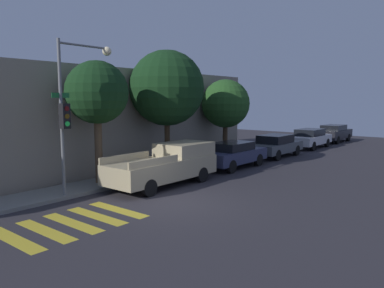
{
  "coord_description": "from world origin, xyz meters",
  "views": [
    {
      "loc": [
        -9.47,
        -8.73,
        3.63
      ],
      "look_at": [
        3.79,
        2.1,
        1.6
      ],
      "focal_mm": 35.0,
      "sensor_mm": 36.0,
      "label": 1
    }
  ],
  "objects_px": {
    "sedan_tail_of_row": "(334,133)",
    "tree_far_end": "(225,104)",
    "sedan_near_corner": "(233,154)",
    "tree_midblock": "(167,88)",
    "tree_near_corner": "(97,93)",
    "sedan_far_end": "(310,138)",
    "traffic_light_pole": "(74,99)",
    "pickup_truck": "(167,164)",
    "sedan_middle": "(276,145)"
  },
  "relations": [
    {
      "from": "sedan_tail_of_row",
      "to": "tree_far_end",
      "type": "distance_m",
      "value": 13.98
    },
    {
      "from": "sedan_near_corner",
      "to": "tree_midblock",
      "type": "height_order",
      "value": "tree_midblock"
    },
    {
      "from": "tree_near_corner",
      "to": "sedan_far_end",
      "type": "bearing_deg",
      "value": -6.66
    },
    {
      "from": "sedan_near_corner",
      "to": "sedan_far_end",
      "type": "height_order",
      "value": "sedan_far_end"
    },
    {
      "from": "tree_near_corner",
      "to": "tree_midblock",
      "type": "relative_size",
      "value": 0.86
    },
    {
      "from": "sedan_far_end",
      "to": "tree_midblock",
      "type": "distance_m",
      "value": 14.11
    },
    {
      "from": "traffic_light_pole",
      "to": "sedan_far_end",
      "type": "distance_m",
      "value": 19.64
    },
    {
      "from": "tree_midblock",
      "to": "tree_far_end",
      "type": "bearing_deg",
      "value": -0.0
    },
    {
      "from": "sedan_near_corner",
      "to": "sedan_far_end",
      "type": "distance_m",
      "value": 10.63
    },
    {
      "from": "sedan_near_corner",
      "to": "sedan_far_end",
      "type": "bearing_deg",
      "value": 0.0
    },
    {
      "from": "sedan_tail_of_row",
      "to": "tree_near_corner",
      "type": "relative_size",
      "value": 0.88
    },
    {
      "from": "pickup_truck",
      "to": "tree_far_end",
      "type": "distance_m",
      "value": 8.13
    },
    {
      "from": "pickup_truck",
      "to": "sedan_middle",
      "type": "relative_size",
      "value": 1.17
    },
    {
      "from": "tree_far_end",
      "to": "sedan_near_corner",
      "type": "bearing_deg",
      "value": -138.09
    },
    {
      "from": "tree_near_corner",
      "to": "tree_midblock",
      "type": "xyz_separation_m",
      "value": [
        4.23,
        -0.0,
        0.3
      ]
    },
    {
      "from": "traffic_light_pole",
      "to": "tree_far_end",
      "type": "bearing_deg",
      "value": 4.14
    },
    {
      "from": "traffic_light_pole",
      "to": "sedan_far_end",
      "type": "xyz_separation_m",
      "value": [
        19.38,
        -1.27,
        -2.91
      ]
    },
    {
      "from": "sedan_far_end",
      "to": "sedan_near_corner",
      "type": "bearing_deg",
      "value": -180.0
    },
    {
      "from": "pickup_truck",
      "to": "sedan_near_corner",
      "type": "bearing_deg",
      "value": -0.0
    },
    {
      "from": "sedan_middle",
      "to": "tree_midblock",
      "type": "relative_size",
      "value": 0.73
    },
    {
      "from": "traffic_light_pole",
      "to": "sedan_tail_of_row",
      "type": "distance_m",
      "value": 24.84
    },
    {
      "from": "sedan_tail_of_row",
      "to": "tree_midblock",
      "type": "xyz_separation_m",
      "value": [
        -18.79,
        2.07,
        3.41
      ]
    },
    {
      "from": "pickup_truck",
      "to": "tree_midblock",
      "type": "relative_size",
      "value": 0.86
    },
    {
      "from": "traffic_light_pole",
      "to": "sedan_middle",
      "type": "height_order",
      "value": "traffic_light_pole"
    },
    {
      "from": "sedan_tail_of_row",
      "to": "sedan_near_corner",
      "type": "bearing_deg",
      "value": 180.0
    },
    {
      "from": "traffic_light_pole",
      "to": "tree_near_corner",
      "type": "bearing_deg",
      "value": 26.31
    },
    {
      "from": "pickup_truck",
      "to": "sedan_far_end",
      "type": "distance_m",
      "value": 15.77
    },
    {
      "from": "traffic_light_pole",
      "to": "tree_midblock",
      "type": "xyz_separation_m",
      "value": [
        5.85,
        0.8,
        0.52
      ]
    },
    {
      "from": "traffic_light_pole",
      "to": "tree_midblock",
      "type": "height_order",
      "value": "tree_midblock"
    },
    {
      "from": "pickup_truck",
      "to": "tree_midblock",
      "type": "height_order",
      "value": "tree_midblock"
    },
    {
      "from": "sedan_tail_of_row",
      "to": "tree_midblock",
      "type": "bearing_deg",
      "value": 173.7
    },
    {
      "from": "pickup_truck",
      "to": "sedan_tail_of_row",
      "type": "relative_size",
      "value": 1.13
    },
    {
      "from": "traffic_light_pole",
      "to": "sedan_middle",
      "type": "bearing_deg",
      "value": -5.29
    },
    {
      "from": "sedan_middle",
      "to": "tree_far_end",
      "type": "distance_m",
      "value": 4.3
    },
    {
      "from": "tree_midblock",
      "to": "tree_far_end",
      "type": "relative_size",
      "value": 1.25
    },
    {
      "from": "pickup_truck",
      "to": "sedan_near_corner",
      "type": "xyz_separation_m",
      "value": [
        5.14,
        -0.0,
        -0.13
      ]
    },
    {
      "from": "pickup_truck",
      "to": "tree_near_corner",
      "type": "bearing_deg",
      "value": 133.83
    },
    {
      "from": "tree_near_corner",
      "to": "sedan_middle",
      "type": "bearing_deg",
      "value": -9.69
    },
    {
      "from": "sedan_far_end",
      "to": "tree_far_end",
      "type": "bearing_deg",
      "value": 166.01
    },
    {
      "from": "sedan_tail_of_row",
      "to": "sedan_middle",
      "type": "bearing_deg",
      "value": 180.0
    },
    {
      "from": "sedan_middle",
      "to": "sedan_far_end",
      "type": "relative_size",
      "value": 0.98
    },
    {
      "from": "traffic_light_pole",
      "to": "tree_far_end",
      "type": "xyz_separation_m",
      "value": [
        11.06,
        0.8,
        -0.29
      ]
    },
    {
      "from": "pickup_truck",
      "to": "sedan_far_end",
      "type": "relative_size",
      "value": 1.15
    },
    {
      "from": "sedan_middle",
      "to": "tree_midblock",
      "type": "xyz_separation_m",
      "value": [
        -7.91,
        2.07,
        3.45
      ]
    },
    {
      "from": "traffic_light_pole",
      "to": "pickup_truck",
      "type": "bearing_deg",
      "value": -19.43
    },
    {
      "from": "tree_midblock",
      "to": "sedan_near_corner",
      "type": "bearing_deg",
      "value": -35.51
    },
    {
      "from": "sedan_tail_of_row",
      "to": "tree_near_corner",
      "type": "distance_m",
      "value": 23.32
    },
    {
      "from": "sedan_near_corner",
      "to": "sedan_middle",
      "type": "height_order",
      "value": "sedan_middle"
    },
    {
      "from": "sedan_far_end",
      "to": "tree_midblock",
      "type": "xyz_separation_m",
      "value": [
        -13.53,
        2.07,
        3.43
      ]
    },
    {
      "from": "sedan_middle",
      "to": "tree_far_end",
      "type": "xyz_separation_m",
      "value": [
        -2.69,
        2.07,
        2.63
      ]
    }
  ]
}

